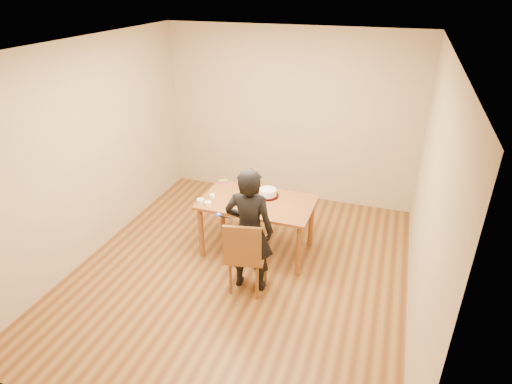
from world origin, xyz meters
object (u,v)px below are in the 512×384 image
(dining_table, at_px, (257,202))
(dining_chair, at_px, (248,256))
(person, at_px, (249,231))
(cake_plate, at_px, (268,196))
(cake, at_px, (268,192))

(dining_table, bearing_deg, dining_chair, -78.44)
(person, bearing_deg, dining_chair, 85.75)
(cake_plate, distance_m, person, 0.90)
(person, bearing_deg, dining_table, -82.64)
(dining_chair, height_order, cake, cake)
(cake, xyz_separation_m, person, (0.06, -0.90, -0.04))
(cake, bearing_deg, dining_table, -118.32)
(dining_chair, xyz_separation_m, cake_plate, (-0.06, 0.94, 0.31))
(person, bearing_deg, cake_plate, -90.38)
(dining_table, relative_size, dining_chair, 3.80)
(dining_chair, height_order, person, person)
(dining_table, relative_size, cake_plate, 5.06)
(dining_table, xyz_separation_m, person, (0.15, -0.73, 0.03))
(dining_table, relative_size, person, 0.94)
(cake_plate, height_order, cake, cake)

